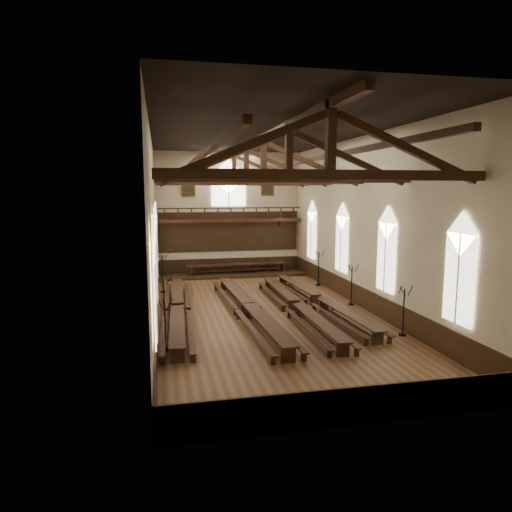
{
  "coord_description": "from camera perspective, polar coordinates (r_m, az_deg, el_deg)",
  "views": [
    {
      "loc": [
        -5.66,
        -24.7,
        6.9
      ],
      "look_at": [
        -0.11,
        1.5,
        3.01
      ],
      "focal_mm": 32.0,
      "sensor_mm": 36.0,
      "label": 1
    }
  ],
  "objects": [
    {
      "name": "side_windows",
      "position": [
        25.54,
        0.93,
        1.16
      ],
      "size": [
        11.85,
        19.8,
        4.5
      ],
      "color": "white",
      "rests_on": "room_walls"
    },
    {
      "name": "ground",
      "position": [
        26.26,
        0.91,
        -6.97
      ],
      "size": [
        26.0,
        26.0,
        0.0
      ],
      "primitive_type": "plane",
      "color": "brown",
      "rests_on": "ground"
    },
    {
      "name": "refectory_row_d",
      "position": [
        27.19,
        7.87,
        -5.39
      ],
      "size": [
        1.8,
        14.08,
        0.71
      ],
      "color": "#331B10",
      "rests_on": "ground"
    },
    {
      "name": "refectory_row_b",
      "position": [
        25.12,
        -0.98,
        -6.34
      ],
      "size": [
        1.87,
        14.73,
        0.78
      ],
      "color": "#331B10",
      "rests_on": "ground"
    },
    {
      "name": "high_chairs",
      "position": [
        37.91,
        -2.51,
        -1.05
      ],
      "size": [
        6.78,
        0.49,
        1.08
      ],
      "color": "#331B10",
      "rests_on": "dais"
    },
    {
      "name": "wainscot_band",
      "position": [
        26.11,
        0.91,
        -5.7
      ],
      "size": [
        12.0,
        26.0,
        1.2
      ],
      "color": "#331D0F",
      "rests_on": "ground"
    },
    {
      "name": "portraits",
      "position": [
        38.02,
        -3.45,
        8.55
      ],
      "size": [
        7.75,
        0.09,
        1.45
      ],
      "color": "brown",
      "rests_on": "room_walls"
    },
    {
      "name": "minstrels_gallery",
      "position": [
        37.9,
        -3.35,
        3.72
      ],
      "size": [
        11.8,
        1.24,
        3.7
      ],
      "color": "#331B10",
      "rests_on": "room_walls"
    },
    {
      "name": "candelabrum_right_far",
      "position": [
        33.48,
        7.81,
        -2.32
      ],
      "size": [
        0.76,
        0.79,
        2.62
      ],
      "color": "black",
      "rests_on": "ground"
    },
    {
      "name": "candelabrum_left_far",
      "position": [
        31.55,
        -11.56,
        -3.03
      ],
      "size": [
        0.79,
        0.8,
        2.69
      ],
      "color": "black",
      "rests_on": "ground"
    },
    {
      "name": "roof_trusses",
      "position": [
        25.37,
        0.95,
        11.23
      ],
      "size": [
        11.7,
        25.7,
        2.8
      ],
      "color": "#331B10",
      "rests_on": "room_walls"
    },
    {
      "name": "high_table",
      "position": [
        37.11,
        -2.3,
        -1.14
      ],
      "size": [
        8.31,
        1.37,
        0.78
      ],
      "color": "#331B10",
      "rests_on": "dais"
    },
    {
      "name": "candelabrum_left_mid",
      "position": [
        24.21,
        -11.39,
        -6.57
      ],
      "size": [
        0.71,
        0.78,
        2.54
      ],
      "color": "black",
      "rests_on": "ground"
    },
    {
      "name": "dais",
      "position": [
        37.24,
        -2.3,
        -2.28
      ],
      "size": [
        11.4,
        2.76,
        0.18
      ],
      "primitive_type": "cube",
      "color": "#331D0F",
      "rests_on": "ground"
    },
    {
      "name": "room_walls",
      "position": [
        25.34,
        0.94,
        7.27
      ],
      "size": [
        26.0,
        26.0,
        26.0
      ],
      "color": "beige",
      "rests_on": "ground"
    },
    {
      "name": "refectory_row_c",
      "position": [
        25.72,
        5.11,
        -6.12
      ],
      "size": [
        1.51,
        14.14,
        0.72
      ],
      "color": "#331B10",
      "rests_on": "ground"
    },
    {
      "name": "candelabrum_right_near",
      "position": [
        22.99,
        17.91,
        -7.7
      ],
      "size": [
        0.71,
        0.72,
        2.42
      ],
      "color": "black",
      "rests_on": "ground"
    },
    {
      "name": "candelabrum_right_mid",
      "position": [
        28.17,
        11.83,
        -4.51
      ],
      "size": [
        0.75,
        0.71,
        2.49
      ],
      "color": "black",
      "rests_on": "ground"
    },
    {
      "name": "end_window",
      "position": [
        38.02,
        -3.45,
        8.74
      ],
      "size": [
        2.8,
        0.12,
        3.8
      ],
      "color": "white",
      "rests_on": "room_walls"
    },
    {
      "name": "candelabrum_left_near",
      "position": [
        20.35,
        -11.25,
        -9.62
      ],
      "size": [
        0.68,
        0.69,
        2.32
      ],
      "color": "black",
      "rests_on": "ground"
    },
    {
      "name": "refectory_row_a",
      "position": [
        25.42,
        -9.79,
        -6.35
      ],
      "size": [
        1.76,
        14.33,
        0.74
      ],
      "color": "#331B10",
      "rests_on": "ground"
    }
  ]
}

